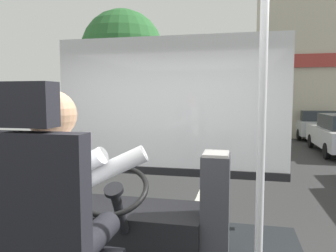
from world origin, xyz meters
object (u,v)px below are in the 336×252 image
at_px(bus_driver, 61,199).
at_px(handrail_pole, 261,165).
at_px(steering_console, 136,230).
at_px(parked_car_silver, 313,123).
at_px(fare_box, 215,211).

relative_size(bus_driver, handrail_pole, 0.44).
height_order(steering_console, parked_car_silver, steering_console).
bearing_deg(handrail_pole, steering_console, 143.61).
bearing_deg(steering_console, bus_driver, -90.00).
distance_m(steering_console, fare_box, 0.69).
distance_m(bus_driver, parked_car_silver, 16.13).
relative_size(bus_driver, fare_box, 0.92).
bearing_deg(fare_box, handrail_pole, -65.98).
xyz_separation_m(steering_console, handrail_pole, (0.93, -0.69, 0.73)).
distance_m(steering_console, parked_car_silver, 15.04).
bearing_deg(handrail_pole, parked_car_silver, 77.33).
distance_m(steering_console, handrail_pole, 1.37).
xyz_separation_m(handrail_pole, parked_car_silver, (3.39, 15.09, -0.93)).
relative_size(steering_console, fare_box, 1.22).
relative_size(bus_driver, parked_car_silver, 0.19).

